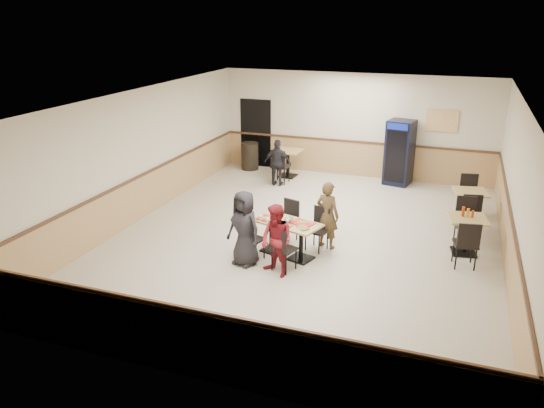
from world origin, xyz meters
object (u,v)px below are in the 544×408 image
at_px(diner_woman_right, 277,241).
at_px(diner_man_opposite, 327,215).
at_px(side_table_far, 469,202).
at_px(side_table_near, 466,230).
at_px(main_table, 287,233).
at_px(diner_woman_left, 244,228).
at_px(lone_diner, 278,163).
at_px(trash_bin, 250,156).
at_px(pepsi_cooler, 399,153).
at_px(back_table, 288,159).

bearing_deg(diner_woman_right, diner_man_opposite, 97.82).
bearing_deg(side_table_far, side_table_near, -91.46).
bearing_deg(main_table, diner_woman_left, -117.90).
height_order(diner_woman_left, diner_man_opposite, diner_woman_left).
bearing_deg(side_table_near, diner_woman_left, -154.10).
bearing_deg(diner_woman_left, side_table_far, 60.04).
bearing_deg(side_table_far, diner_woman_left, -137.28).
xyz_separation_m(lone_diner, side_table_near, (5.02, -2.94, -0.14)).
bearing_deg(diner_woman_right, lone_diner, 137.29).
relative_size(diner_woman_right, trash_bin, 1.64).
distance_m(diner_woman_left, pepsi_cooler, 6.54).
xyz_separation_m(main_table, trash_bin, (-3.02, 5.50, -0.06)).
relative_size(diner_man_opposite, side_table_near, 1.69).
bearing_deg(lone_diner, main_table, 109.88).
bearing_deg(diner_woman_left, side_table_near, 43.22).
distance_m(diner_woman_left, diner_woman_right, 0.76).
distance_m(main_table, diner_woman_right, 0.90).
bearing_deg(diner_man_opposite, pepsi_cooler, -81.87).
relative_size(diner_woman_right, pepsi_cooler, 0.75).
bearing_deg(back_table, trash_bin, 165.48).
xyz_separation_m(diner_woman_left, side_table_near, (3.99, 1.94, -0.23)).
xyz_separation_m(diner_man_opposite, trash_bin, (-3.67, 4.85, -0.29)).
xyz_separation_m(diner_woman_left, diner_man_opposite, (1.30, 1.29, -0.03)).
bearing_deg(side_table_near, back_table, 142.46).
height_order(main_table, lone_diner, lone_diner).
xyz_separation_m(main_table, diner_woman_right, (0.08, -0.87, 0.21)).
relative_size(main_table, pepsi_cooler, 0.81).
height_order(diner_woman_left, trash_bin, diner_woman_left).
bearing_deg(trash_bin, back_table, -14.52).
xyz_separation_m(side_table_near, side_table_far, (0.05, 1.79, -0.00)).
relative_size(diner_woman_left, diner_woman_right, 1.08).
relative_size(diner_man_opposite, side_table_far, 1.68).
xyz_separation_m(diner_woman_right, side_table_far, (3.31, 3.95, -0.17)).
height_order(diner_woman_left, back_table, diner_woman_left).
height_order(side_table_near, back_table, back_table).
bearing_deg(side_table_near, lone_diner, 149.59).
relative_size(back_table, trash_bin, 0.96).
relative_size(lone_diner, side_table_far, 1.55).
relative_size(diner_woman_right, side_table_far, 1.62).
height_order(side_table_near, trash_bin, trash_bin).
height_order(diner_woman_left, diner_woman_right, diner_woman_left).
distance_m(main_table, lone_diner, 4.56).
bearing_deg(diner_woman_right, diner_woman_left, -168.82).
bearing_deg(trash_bin, diner_woman_left, -68.86).
bearing_deg(diner_man_opposite, side_table_near, -148.85).
bearing_deg(side_table_far, pepsi_cooler, 127.94).
bearing_deg(side_table_far, main_table, -137.72).
distance_m(diner_woman_right, side_table_far, 5.16).
bearing_deg(main_table, side_table_far, 59.45).
relative_size(diner_woman_left, side_table_far, 1.75).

